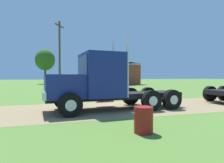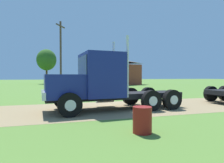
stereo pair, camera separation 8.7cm
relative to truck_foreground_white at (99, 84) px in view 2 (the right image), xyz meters
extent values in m
plane|color=#567D31|center=(0.64, 0.37, -1.36)|extent=(200.00, 200.00, 0.00)
cube|color=#957D57|center=(0.64, 0.37, -1.35)|extent=(120.00, 5.26, 0.01)
cube|color=black|center=(1.00, 0.06, -0.65)|extent=(7.33, 2.06, 0.28)
cube|color=navy|center=(-1.72, -0.14, -0.09)|extent=(1.92, 2.16, 1.11)
cube|color=silver|center=(-2.66, -0.20, -0.47)|extent=(0.32, 2.24, 0.32)
cube|color=navy|center=(0.10, -0.01, 0.44)|extent=(2.04, 2.46, 2.18)
cube|color=#2D3D4C|center=(-0.86, -0.07, 0.88)|extent=(0.18, 1.94, 0.96)
cylinder|color=silver|center=(1.22, -0.85, 0.85)|extent=(0.14, 0.14, 3.00)
cylinder|color=silver|center=(1.09, 0.99, 0.85)|extent=(0.14, 0.14, 3.00)
cylinder|color=silver|center=(0.59, 1.05, -0.86)|extent=(1.03, 0.59, 0.52)
cylinder|color=black|center=(-1.55, -1.29, -0.84)|extent=(1.06, 0.37, 1.04)
cylinder|color=silver|center=(-1.54, -1.45, -0.84)|extent=(0.47, 0.07, 0.47)
cylinder|color=black|center=(-1.72, 1.03, -0.84)|extent=(1.06, 0.37, 1.04)
cylinder|color=silver|center=(-1.73, 1.19, -0.84)|extent=(0.47, 0.07, 0.47)
cylinder|color=black|center=(3.70, -0.92, -0.84)|extent=(1.06, 0.37, 1.04)
cylinder|color=silver|center=(3.71, -1.08, -0.84)|extent=(0.47, 0.07, 0.47)
cylinder|color=black|center=(3.53, 1.40, -0.84)|extent=(1.06, 0.37, 1.04)
cylinder|color=silver|center=(3.52, 1.56, -0.84)|extent=(0.47, 0.07, 0.47)
cylinder|color=black|center=(2.45, -1.01, -0.84)|extent=(1.06, 0.37, 1.04)
cylinder|color=silver|center=(2.46, -1.17, -0.84)|extent=(0.47, 0.07, 0.47)
cylinder|color=black|center=(2.29, 1.32, -0.84)|extent=(1.06, 0.37, 1.04)
cylinder|color=silver|center=(2.28, 1.48, -0.84)|extent=(0.47, 0.07, 0.47)
cylinder|color=black|center=(8.34, 1.28, -0.83)|extent=(1.05, 0.31, 1.05)
cylinder|color=silver|center=(8.34, 1.44, -0.83)|extent=(0.47, 0.05, 0.47)
cylinder|color=silver|center=(9.59, 1.45, -0.83)|extent=(0.47, 0.05, 0.47)
cylinder|color=maroon|center=(0.38, -4.25, -0.96)|extent=(0.58, 0.58, 0.81)
cube|color=brown|center=(10.07, 29.00, 0.71)|extent=(9.79, 7.23, 4.13)
pyramid|color=#494949|center=(10.07, 29.00, 3.72)|extent=(10.28, 7.59, 0.95)
cube|color=black|center=(8.92, 25.60, -0.26)|extent=(1.80, 0.20, 2.20)
cylinder|color=#4D382F|center=(-1.29, 17.24, 3.19)|extent=(0.26, 0.26, 9.09)
cube|color=#4D382F|center=(-1.29, 17.24, 7.13)|extent=(1.24, 1.97, 0.14)
cylinder|color=#513823|center=(-3.80, 38.00, 0.54)|extent=(0.44, 0.44, 3.80)
ellipsoid|color=#2F5B1F|center=(-3.80, 38.00, 4.24)|extent=(4.49, 4.49, 4.94)
camera|label=1|loc=(-2.28, -9.54, 0.37)|focal=30.84mm
camera|label=2|loc=(-2.19, -9.57, 0.37)|focal=30.84mm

